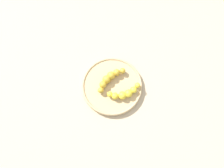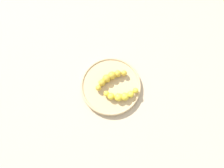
# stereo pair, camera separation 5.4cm
# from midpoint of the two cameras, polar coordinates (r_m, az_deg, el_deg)

# --- Properties ---
(ground_plane) EXTENTS (2.40, 2.40, 0.00)m
(ground_plane) POSITION_cam_midpoint_polar(r_m,az_deg,el_deg) (0.86, -1.78, -0.96)
(ground_plane) COLOR tan
(fruit_bowl) EXTENTS (0.24, 0.24, 0.02)m
(fruit_bowl) POSITION_cam_midpoint_polar(r_m,az_deg,el_deg) (0.85, -1.80, -0.72)
(fruit_bowl) COLOR tan
(fruit_bowl) RESTS_ON ground_plane
(banana_spotted) EXTENTS (0.08, 0.13, 0.03)m
(banana_spotted) POSITION_cam_midpoint_polar(r_m,az_deg,el_deg) (0.84, -2.48, 1.38)
(banana_spotted) COLOR gold
(banana_spotted) RESTS_ON fruit_bowl
(banana_yellow) EXTENTS (0.05, 0.14, 0.03)m
(banana_yellow) POSITION_cam_midpoint_polar(r_m,az_deg,el_deg) (0.82, 1.66, -2.68)
(banana_yellow) COLOR yellow
(banana_yellow) RESTS_ON fruit_bowl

